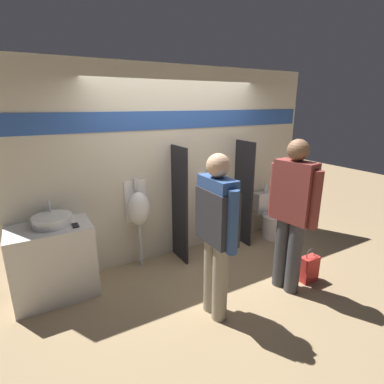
{
  "coord_description": "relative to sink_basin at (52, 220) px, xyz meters",
  "views": [
    {
      "loc": [
        -1.92,
        -3.19,
        2.2
      ],
      "look_at": [
        0.0,
        0.17,
        1.05
      ],
      "focal_mm": 28.0,
      "sensor_mm": 36.0,
      "label": 1
    }
  ],
  "objects": [
    {
      "name": "ground_plane",
      "position": [
        1.73,
        -0.35,
        -0.93
      ],
      "size": [
        16.0,
        16.0,
        0.0
      ],
      "primitive_type": "plane",
      "color": "#997F5B"
    },
    {
      "name": "display_wall",
      "position": [
        1.73,
        0.25,
        0.43
      ],
      "size": [
        4.56,
        0.07,
        2.7
      ],
      "color": "beige",
      "rests_on": "ground_plane"
    },
    {
      "name": "sink_counter",
      "position": [
        -0.05,
        -0.06,
        -0.49
      ],
      "size": [
        0.89,
        0.56,
        0.87
      ],
      "color": "silver",
      "rests_on": "ground_plane"
    },
    {
      "name": "sink_basin",
      "position": [
        0.0,
        0.0,
        0.0
      ],
      "size": [
        0.43,
        0.43,
        0.25
      ],
      "color": "white",
      "rests_on": "sink_counter"
    },
    {
      "name": "cell_phone",
      "position": [
        0.22,
        -0.17,
        -0.05
      ],
      "size": [
        0.07,
        0.14,
        0.01
      ],
      "color": "black",
      "rests_on": "sink_counter"
    },
    {
      "name": "divider_near_counter",
      "position": [
        1.63,
        0.0,
        -0.1
      ],
      "size": [
        0.03,
        0.44,
        1.65
      ],
      "color": "black",
      "rests_on": "ground_plane"
    },
    {
      "name": "divider_mid",
      "position": [
        2.77,
        0.0,
        -0.1
      ],
      "size": [
        0.03,
        0.44,
        1.65
      ],
      "color": "black",
      "rests_on": "ground_plane"
    },
    {
      "name": "urinal_near_counter",
      "position": [
        1.06,
        0.1,
        -0.09
      ],
      "size": [
        0.32,
        0.26,
        1.25
      ],
      "color": "silver",
      "rests_on": "ground_plane"
    },
    {
      "name": "urinal_far",
      "position": [
        2.2,
        0.1,
        -0.09
      ],
      "size": [
        0.32,
        0.26,
        1.25
      ],
      "color": "silver",
      "rests_on": "ground_plane"
    },
    {
      "name": "toilet",
      "position": [
        3.34,
        -0.07,
        -0.63
      ],
      "size": [
        0.39,
        0.55,
        0.87
      ],
      "color": "white",
      "rests_on": "ground_plane"
    },
    {
      "name": "person_in_vest",
      "position": [
        1.4,
        -1.26,
        0.09
      ],
      "size": [
        0.23,
        0.61,
        1.76
      ],
      "rotation": [
        0.0,
        0.0,
        1.57
      ],
      "color": "gray",
      "rests_on": "ground_plane"
    },
    {
      "name": "person_with_lanyard",
      "position": [
        2.42,
        -1.3,
        0.09
      ],
      "size": [
        0.27,
        0.63,
        1.83
      ],
      "rotation": [
        0.0,
        0.0,
        1.73
      ],
      "color": "#3D3D42",
      "rests_on": "ground_plane"
    },
    {
      "name": "shopping_bag",
      "position": [
        2.79,
        -1.34,
        -0.75
      ],
      "size": [
        0.24,
        0.13,
        0.45
      ],
      "color": "red",
      "rests_on": "ground_plane"
    }
  ]
}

